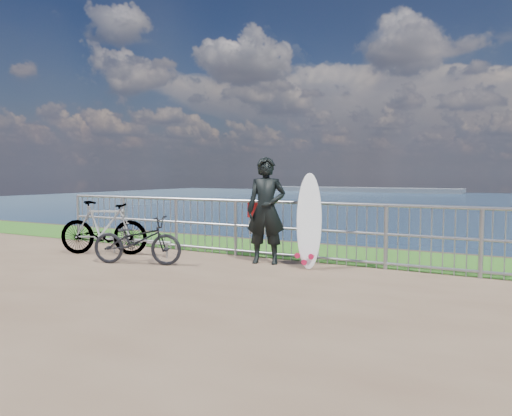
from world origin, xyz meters
The scene contains 8 objects.
grass_strip centered at (0.00, 2.70, 0.01)m, with size 120.00×120.00×0.00m, color #2D6D1E.
seascape centered at (-43.75, 147.49, -4.03)m, with size 260.00×260.00×5.00m.
railing centered at (0.02, 1.60, 0.58)m, with size 10.06×0.10×1.13m.
surfer centered at (0.45, 1.11, 0.97)m, with size 0.71×0.46×1.94m, color black.
surfboard centered at (1.30, 1.07, 0.77)m, with size 0.54×0.51×1.66m.
bicycle_near centered at (-1.54, -0.11, 0.44)m, with size 0.58×1.67×0.87m, color black.
bicycle_far centered at (-2.90, 0.39, 0.54)m, with size 0.51×1.81×1.09m, color black.
bike_rack centered at (-2.18, 0.65, 0.27)m, with size 1.58×0.05×0.33m.
Camera 1 is at (4.68, -6.87, 1.65)m, focal length 35.00 mm.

